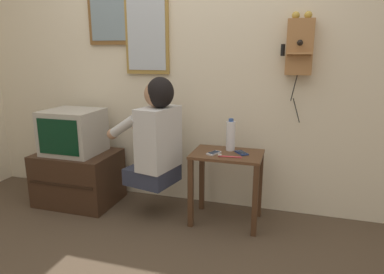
{
  "coord_description": "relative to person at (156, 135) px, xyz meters",
  "views": [
    {
      "loc": [
        0.95,
        -1.8,
        1.37
      ],
      "look_at": [
        0.19,
        0.72,
        0.71
      ],
      "focal_mm": 32.0,
      "sensor_mm": 36.0,
      "label": 1
    }
  ],
  "objects": [
    {
      "name": "framed_picture",
      "position": [
        -0.58,
        0.38,
        0.98
      ],
      "size": [
        0.42,
        0.03,
        0.53
      ],
      "color": "brown"
    },
    {
      "name": "television",
      "position": [
        -0.82,
        0.05,
        -0.04
      ],
      "size": [
        0.47,
        0.43,
        0.39
      ],
      "color": "#ADA89E",
      "rests_on": "tv_stand"
    },
    {
      "name": "water_bottle",
      "position": [
        0.59,
        0.15,
        -0.0
      ],
      "size": [
        0.07,
        0.07,
        0.26
      ],
      "color": "silver",
      "rests_on": "side_table"
    },
    {
      "name": "toothbrush",
      "position": [
        0.61,
        -0.04,
        -0.12
      ],
      "size": [
        0.18,
        0.03,
        0.02
      ],
      "rotation": [
        0.0,
        0.0,
        1.66
      ],
      "color": "#D83F4C",
      "rests_on": "side_table"
    },
    {
      "name": "side_table",
      "position": [
        0.58,
        0.07,
        -0.26
      ],
      "size": [
        0.55,
        0.39,
        0.59
      ],
      "color": "#51331E",
      "rests_on": "ground_plane"
    },
    {
      "name": "wall_mirror",
      "position": [
        -0.22,
        0.38,
        0.82
      ],
      "size": [
        0.4,
        0.03,
        0.71
      ],
      "color": "olive"
    },
    {
      "name": "cell_phone_held",
      "position": [
        0.48,
        0.02,
        -0.12
      ],
      "size": [
        0.11,
        0.14,
        0.01
      ],
      "rotation": [
        0.0,
        0.0,
        -0.42
      ],
      "color": "silver",
      "rests_on": "side_table"
    },
    {
      "name": "wall_back",
      "position": [
        0.12,
        0.42,
        0.56
      ],
      "size": [
        6.8,
        0.05,
        2.55
      ],
      "color": "beige",
      "rests_on": "ground_plane"
    },
    {
      "name": "wall_phone_antique",
      "position": [
        1.07,
        0.34,
        0.7
      ],
      "size": [
        0.24,
        0.19,
        0.84
      ],
      "color": "#9E6B3D"
    },
    {
      "name": "person",
      "position": [
        0.0,
        0.0,
        0.0
      ],
      "size": [
        0.57,
        0.48,
        0.89
      ],
      "rotation": [
        0.0,
        0.0,
        1.35
      ],
      "color": "#2D3347",
      "rests_on": "ground_plane"
    },
    {
      "name": "cell_phone_spare",
      "position": [
        0.69,
        0.09,
        -0.12
      ],
      "size": [
        0.12,
        0.13,
        0.01
      ],
      "rotation": [
        0.0,
        0.0,
        0.66
      ],
      "color": "navy",
      "rests_on": "side_table"
    },
    {
      "name": "tv_stand",
      "position": [
        -0.81,
        0.05,
        -0.47
      ],
      "size": [
        0.7,
        0.53,
        0.48
      ],
      "color": "#382316",
      "rests_on": "ground_plane"
    },
    {
      "name": "ground_plane",
      "position": [
        0.12,
        -0.7,
        -0.71
      ],
      "size": [
        14.0,
        14.0,
        0.0
      ],
      "primitive_type": "plane",
      "color": "#4C3D2D"
    }
  ]
}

